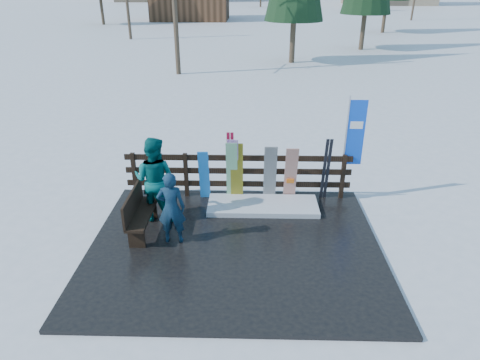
{
  "coord_description": "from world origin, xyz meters",
  "views": [
    {
      "loc": [
        0.3,
        -7.48,
        5.1
      ],
      "look_at": [
        0.08,
        1.0,
        1.1
      ],
      "focal_mm": 32.0,
      "sensor_mm": 36.0,
      "label": 1
    }
  ],
  "objects_px": {
    "bench": "(139,211)",
    "snowboard_4": "(270,173)",
    "snowboard_3": "(233,170)",
    "person_front": "(171,208)",
    "person_back": "(155,179)",
    "snowboard_1": "(232,171)",
    "snowboard_0": "(204,175)",
    "snowboard_5": "(291,174)",
    "rental_flag": "(353,137)",
    "snowboard_2": "(237,172)"
  },
  "relations": [
    {
      "from": "person_front",
      "to": "snowboard_4",
      "type": "bearing_deg",
      "value": -141.22
    },
    {
      "from": "snowboard_1",
      "to": "rental_flag",
      "type": "relative_size",
      "value": 0.62
    },
    {
      "from": "bench",
      "to": "snowboard_3",
      "type": "xyz_separation_m",
      "value": [
        1.96,
        1.53,
        0.31
      ]
    },
    {
      "from": "snowboard_4",
      "to": "snowboard_1",
      "type": "bearing_deg",
      "value": -180.0
    },
    {
      "from": "bench",
      "to": "snowboard_0",
      "type": "height_order",
      "value": "snowboard_0"
    },
    {
      "from": "bench",
      "to": "snowboard_5",
      "type": "xyz_separation_m",
      "value": [
        3.36,
        1.53,
        0.21
      ]
    },
    {
      "from": "rental_flag",
      "to": "person_front",
      "type": "bearing_deg",
      "value": -152.16
    },
    {
      "from": "snowboard_3",
      "to": "snowboard_5",
      "type": "distance_m",
      "value": 1.4
    },
    {
      "from": "snowboard_1",
      "to": "snowboard_4",
      "type": "relative_size",
      "value": 1.05
    },
    {
      "from": "snowboard_0",
      "to": "rental_flag",
      "type": "relative_size",
      "value": 0.53
    },
    {
      "from": "snowboard_4",
      "to": "person_back",
      "type": "xyz_separation_m",
      "value": [
        -2.61,
        -0.91,
        0.24
      ]
    },
    {
      "from": "person_front",
      "to": "snowboard_5",
      "type": "bearing_deg",
      "value": -147.24
    },
    {
      "from": "snowboard_3",
      "to": "snowboard_4",
      "type": "height_order",
      "value": "snowboard_3"
    },
    {
      "from": "snowboard_5",
      "to": "person_back",
      "type": "relative_size",
      "value": 0.76
    },
    {
      "from": "bench",
      "to": "snowboard_3",
      "type": "distance_m",
      "value": 2.51
    },
    {
      "from": "bench",
      "to": "snowboard_1",
      "type": "xyz_separation_m",
      "value": [
        1.94,
        1.53,
        0.27
      ]
    },
    {
      "from": "rental_flag",
      "to": "person_back",
      "type": "relative_size",
      "value": 1.33
    },
    {
      "from": "rental_flag",
      "to": "person_back",
      "type": "distance_m",
      "value": 4.76
    },
    {
      "from": "person_back",
      "to": "snowboard_2",
      "type": "bearing_deg",
      "value": -141.26
    },
    {
      "from": "snowboard_0",
      "to": "snowboard_5",
      "type": "xyz_separation_m",
      "value": [
        2.11,
        0.0,
        0.06
      ]
    },
    {
      "from": "snowboard_4",
      "to": "person_back",
      "type": "distance_m",
      "value": 2.77
    },
    {
      "from": "bench",
      "to": "person_back",
      "type": "relative_size",
      "value": 0.76
    },
    {
      "from": "snowboard_0",
      "to": "snowboard_1",
      "type": "relative_size",
      "value": 0.86
    },
    {
      "from": "person_back",
      "to": "snowboard_3",
      "type": "bearing_deg",
      "value": -140.05
    },
    {
      "from": "snowboard_0",
      "to": "snowboard_3",
      "type": "distance_m",
      "value": 0.72
    },
    {
      "from": "bench",
      "to": "snowboard_4",
      "type": "xyz_separation_m",
      "value": [
        2.86,
        1.53,
        0.23
      ]
    },
    {
      "from": "person_front",
      "to": "rental_flag",
      "type": "bearing_deg",
      "value": -155.24
    },
    {
      "from": "snowboard_1",
      "to": "snowboard_5",
      "type": "xyz_separation_m",
      "value": [
        1.43,
        0.0,
        -0.06
      ]
    },
    {
      "from": "rental_flag",
      "to": "snowboard_1",
      "type": "bearing_deg",
      "value": -174.66
    },
    {
      "from": "snowboard_1",
      "to": "person_back",
      "type": "height_order",
      "value": "person_back"
    },
    {
      "from": "snowboard_3",
      "to": "snowboard_4",
      "type": "distance_m",
      "value": 0.9
    },
    {
      "from": "snowboard_1",
      "to": "snowboard_4",
      "type": "height_order",
      "value": "snowboard_1"
    },
    {
      "from": "snowboard_3",
      "to": "rental_flag",
      "type": "distance_m",
      "value": 2.98
    },
    {
      "from": "snowboard_3",
      "to": "person_front",
      "type": "relative_size",
      "value": 1.07
    },
    {
      "from": "snowboard_2",
      "to": "rental_flag",
      "type": "xyz_separation_m",
      "value": [
        2.77,
        0.27,
        0.83
      ]
    },
    {
      "from": "bench",
      "to": "snowboard_0",
      "type": "bearing_deg",
      "value": 50.49
    },
    {
      "from": "person_front",
      "to": "snowboard_2",
      "type": "bearing_deg",
      "value": -127.42
    },
    {
      "from": "snowboard_2",
      "to": "person_back",
      "type": "distance_m",
      "value": 2.03
    },
    {
      "from": "person_back",
      "to": "snowboard_1",
      "type": "bearing_deg",
      "value": -139.64
    },
    {
      "from": "snowboard_1",
      "to": "person_front",
      "type": "height_order",
      "value": "snowboard_1"
    },
    {
      "from": "snowboard_1",
      "to": "snowboard_4",
      "type": "distance_m",
      "value": 0.93
    },
    {
      "from": "snowboard_2",
      "to": "snowboard_1",
      "type": "bearing_deg",
      "value": 180.0
    },
    {
      "from": "bench",
      "to": "snowboard_2",
      "type": "bearing_deg",
      "value": 36.57
    },
    {
      "from": "snowboard_3",
      "to": "snowboard_4",
      "type": "relative_size",
      "value": 1.11
    },
    {
      "from": "bench",
      "to": "snowboard_4",
      "type": "height_order",
      "value": "snowboard_4"
    },
    {
      "from": "snowboard_4",
      "to": "snowboard_5",
      "type": "height_order",
      "value": "snowboard_4"
    },
    {
      "from": "snowboard_4",
      "to": "person_front",
      "type": "height_order",
      "value": "person_front"
    },
    {
      "from": "person_front",
      "to": "person_back",
      "type": "height_order",
      "value": "person_back"
    },
    {
      "from": "snowboard_2",
      "to": "snowboard_5",
      "type": "relative_size",
      "value": 1.05
    },
    {
      "from": "snowboard_3",
      "to": "bench",
      "type": "bearing_deg",
      "value": -142.17
    }
  ]
}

